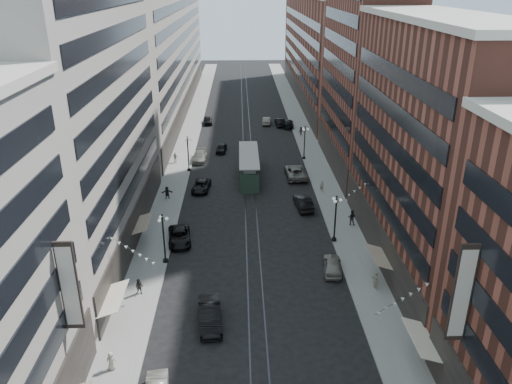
{
  "coord_description": "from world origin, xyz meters",
  "views": [
    {
      "loc": [
        -1.24,
        -17.34,
        27.34
      ],
      "look_at": [
        0.48,
        34.89,
        5.0
      ],
      "focal_mm": 35.0,
      "sensor_mm": 36.0,
      "label": 1
    }
  ],
  "objects": [
    {
      "name": "car_2",
      "position": [
        -8.22,
        32.45,
        0.73
      ],
      "size": [
        3.11,
        5.55,
        1.46
      ],
      "primitive_type": "imported",
      "rotation": [
        0.0,
        0.0,
        0.13
      ],
      "color": "black",
      "rests_on": "ground"
    },
    {
      "name": "car_13",
      "position": [
        -4.5,
        64.32,
        0.69
      ],
      "size": [
        2.05,
        4.21,
        1.38
      ],
      "primitive_type": "imported",
      "rotation": [
        0.0,
        0.0,
        -0.11
      ],
      "color": "black",
      "rests_on": "ground"
    },
    {
      "name": "lamppost_se_mid",
      "position": [
        9.2,
        60.0,
        3.1
      ],
      "size": [
        1.03,
        1.14,
        5.52
      ],
      "color": "black",
      "rests_on": "sidewalk_east"
    },
    {
      "name": "car_10",
      "position": [
        6.8,
        40.99,
        0.83
      ],
      "size": [
        2.3,
        5.17,
        1.65
      ],
      "primitive_type": "imported",
      "rotation": [
        0.0,
        0.0,
        3.25
      ],
      "color": "black",
      "rests_on": "ground"
    },
    {
      "name": "pedestrian_8",
      "position": [
        10.0,
        46.35,
        0.92
      ],
      "size": [
        0.6,
        0.42,
        1.54
      ],
      "primitive_type": "imported",
      "rotation": [
        0.0,
        0.0,
        3.24
      ],
      "color": "gray",
      "rests_on": "sidewalk_east"
    },
    {
      "name": "car_9",
      "position": [
        -7.84,
        82.52,
        0.72
      ],
      "size": [
        2.05,
        4.38,
        1.45
      ],
      "primitive_type": "imported",
      "rotation": [
        0.0,
        0.0,
        0.08
      ],
      "color": "black",
      "rests_on": "ground"
    },
    {
      "name": "pedestrian_2",
      "position": [
        -10.83,
        22.25,
        0.95
      ],
      "size": [
        0.83,
        0.54,
        1.6
      ],
      "primitive_type": "imported",
      "rotation": [
        0.0,
        0.0,
        -0.15
      ],
      "color": "black",
      "rests_on": "sidewalk_west"
    },
    {
      "name": "building_east_far",
      "position": [
        17.0,
        105.0,
        12.0
      ],
      "size": [
        8.0,
        72.0,
        24.0
      ],
      "primitive_type": "cube",
      "color": "brown",
      "rests_on": "ground"
    },
    {
      "name": "pedestrian_5",
      "position": [
        -11.14,
        44.46,
        0.99
      ],
      "size": [
        1.62,
        0.72,
        1.68
      ],
      "primitive_type": "imported",
      "rotation": [
        0.0,
        0.0,
        0.18
      ],
      "color": "black",
      "rests_on": "sidewalk_west"
    },
    {
      "name": "car_14",
      "position": [
        4.22,
        81.89,
        0.74
      ],
      "size": [
        1.98,
        4.59,
        1.47
      ],
      "primitive_type": "imported",
      "rotation": [
        0.0,
        0.0,
        3.04
      ],
      "color": "gray",
      "rests_on": "ground"
    },
    {
      "name": "building_east_mid",
      "position": [
        17.0,
        28.0,
        12.0
      ],
      "size": [
        8.0,
        30.0,
        24.0
      ],
      "primitive_type": "cube",
      "color": "brown",
      "rests_on": "ground"
    },
    {
      "name": "building_west_far",
      "position": [
        -17.0,
        96.0,
        13.0
      ],
      "size": [
        8.0,
        90.0,
        26.0
      ],
      "primitive_type": "cube",
      "color": "gray",
      "rests_on": "ground"
    },
    {
      "name": "pedestrian_1",
      "position": [
        -11.16,
        12.47,
        0.92
      ],
      "size": [
        0.77,
        0.45,
        1.54
      ],
      "primitive_type": "imported",
      "rotation": [
        0.0,
        0.0,
        3.08
      ],
      "color": "#B2A493",
      "rests_on": "sidewalk_west"
    },
    {
      "name": "sidewalk_east",
      "position": [
        11.0,
        70.0,
        0.07
      ],
      "size": [
        4.0,
        180.0,
        0.15
      ],
      "primitive_type": "cube",
      "color": "gray",
      "rests_on": "ground"
    },
    {
      "name": "pedestrian_9",
      "position": [
        10.27,
        73.37,
        0.95
      ],
      "size": [
        1.12,
        0.8,
        1.6
      ],
      "primitive_type": "imported",
      "rotation": [
        0.0,
        0.0,
        0.41
      ],
      "color": "black",
      "rests_on": "sidewalk_east"
    },
    {
      "name": "car_8",
      "position": [
        -7.89,
        59.83,
        0.75
      ],
      "size": [
        2.27,
        5.26,
        1.51
      ],
      "primitive_type": "imported",
      "rotation": [
        0.0,
        0.0,
        -0.03
      ],
      "color": "#67665C",
      "rests_on": "ground"
    },
    {
      "name": "building_east_tower",
      "position": [
        17.0,
        56.0,
        21.0
      ],
      "size": [
        8.0,
        26.0,
        42.0
      ],
      "primitive_type": "cube",
      "color": "brown",
      "rests_on": "ground"
    },
    {
      "name": "lamppost_sw_far",
      "position": [
        -9.2,
        28.0,
        3.1
      ],
      "size": [
        1.03,
        1.14,
        5.52
      ],
      "color": "black",
      "rests_on": "sidewalk_west"
    },
    {
      "name": "car_5",
      "position": [
        -4.03,
        17.81,
        0.89
      ],
      "size": [
        2.41,
        5.54,
        1.77
      ],
      "primitive_type": "imported",
      "rotation": [
        0.0,
        0.0,
        0.1
      ],
      "color": "black",
      "rests_on": "ground"
    },
    {
      "name": "lamppost_sw_mid",
      "position": [
        -9.2,
        55.0,
        3.1
      ],
      "size": [
        1.03,
        1.14,
        5.52
      ],
      "color": "black",
      "rests_on": "sidewalk_west"
    },
    {
      "name": "car_7",
      "position": [
        -6.8,
        47.45,
        0.68
      ],
      "size": [
        2.72,
        5.1,
        1.36
      ],
      "primitive_type": "imported",
      "rotation": [
        0.0,
        0.0,
        -0.09
      ],
      "color": "black",
      "rests_on": "ground"
    },
    {
      "name": "car_4",
      "position": [
        7.92,
        25.81,
        0.76
      ],
      "size": [
        2.33,
        4.66,
        1.53
      ],
      "primitive_type": "imported",
      "rotation": [
        0.0,
        0.0,
        3.02
      ],
      "color": "slate",
      "rests_on": "ground"
    },
    {
      "name": "pedestrian_4",
      "position": [
        11.48,
        22.49,
        0.98
      ],
      "size": [
        0.71,
        1.06,
        1.66
      ],
      "primitive_type": "imported",
      "rotation": [
        0.0,
        0.0,
        1.87
      ],
      "color": "#BBB39B",
      "rests_on": "sidewalk_east"
    },
    {
      "name": "building_west_mid",
      "position": [
        -17.0,
        33.0,
        14.0
      ],
      "size": [
        8.0,
        36.0,
        28.0
      ],
      "primitive_type": "cube",
      "color": "gray",
      "rests_on": "ground"
    },
    {
      "name": "streetcar",
      "position": [
        0.0,
        52.45,
        1.64
      ],
      "size": [
        2.85,
        12.87,
        3.56
      ],
      "color": "#253B2C",
      "rests_on": "ground"
    },
    {
      "name": "ground",
      "position": [
        0.0,
        60.0,
        0.0
      ],
      "size": [
        220.0,
        220.0,
        0.0
      ],
      "primitive_type": "plane",
      "color": "black",
      "rests_on": "ground"
    },
    {
      "name": "car_11",
      "position": [
        6.97,
        52.02,
        0.88
      ],
      "size": [
        3.17,
        6.46,
        1.76
      ],
      "primitive_type": "imported",
      "rotation": [
        0.0,
        0.0,
        3.18
      ],
      "color": "#66645B",
      "rests_on": "ground"
    },
    {
      "name": "lamppost_se_far",
      "position": [
        9.2,
        32.0,
        3.1
      ],
      "size": [
        1.03,
        1.14,
        5.52
      ],
      "color": "black",
      "rests_on": "sidewalk_east"
    },
    {
      "name": "pedestrian_6",
      "position": [
        -11.7,
        58.79,
        0.99
      ],
      "size": [
        1.07,
        0.71,
        1.68
      ],
      "primitive_type": "imported",
      "rotation": [
        0.0,
        0.0,
        2.86
      ],
      "color": "#9F9984",
      "rests_on": "sidewalk_west"
    },
    {
      "name": "rail_west",
      "position": [
        -0.7,
        70.0,
        0.01
      ],
      "size": [
        0.12,
        180.0,
        0.02
      ],
      "primitive_type": "cube",
      "color": "#2D2D33",
      "rests_on": "ground"
    },
    {
      "name": "car_extra_0",
      "position": [
        6.8,
        80.61,
        0.78
      ],
      "size": [
        2.04,
        4.87,
        1.57
      ],
      "primitive_type": "imported",
      "rotation": [
        0.0,
        0.0,
        3.22
      ],
      "color": "black",
      "rests_on": "ground"
    },
    {
      "name": "rail_east",
      "position": [
        0.7,
        70.0,
        0.01
      ],
      "size": [
        0.12,
        180.0,
        0.02
      ],
      "primitive_type": "cube",
      "color": "#2D2D33",
      "rests_on": "ground"
    },
    {
      "name": "sidewalk_west",
      "position": [
        -11.0,
        70.0,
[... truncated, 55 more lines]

